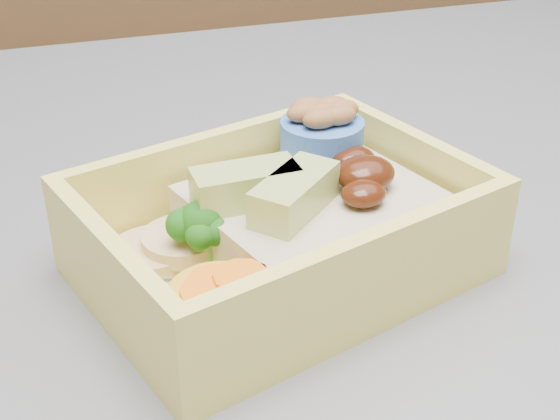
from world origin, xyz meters
name	(u,v)px	position (x,y,z in m)	size (l,w,h in m)	color
bento_box	(287,226)	(0.01, -0.10, 0.94)	(0.23, 0.19, 0.07)	#EDDE61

